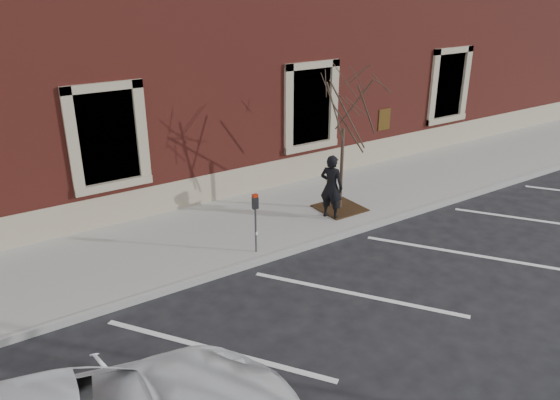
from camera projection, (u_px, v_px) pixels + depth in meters
ground at (294, 252)px, 12.71m from camera, size 120.00×120.00×0.00m
sidewalk_near at (255, 223)px, 14.03m from camera, size 40.00×3.50×0.15m
curb_near at (295, 250)px, 12.64m from camera, size 40.00×0.12×0.15m
parking_stripes at (356, 294)px, 11.01m from camera, size 28.00×4.40×0.01m
building_civic at (155, 43)px, 17.16m from camera, size 40.00×8.62×8.00m
man at (331, 187)px, 13.86m from camera, size 0.63×0.73×1.68m
parking_meter at (255, 212)px, 12.03m from camera, size 0.13×0.10×1.40m
tree_grate at (340, 208)px, 14.68m from camera, size 1.14×1.14×0.03m
sapling at (344, 105)px, 13.61m from camera, size 2.42×2.42×4.04m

